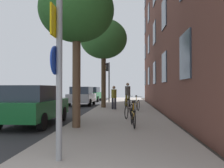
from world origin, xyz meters
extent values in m
plane|color=#332D28|center=(-2.40, 15.00, 0.00)|extent=(41.80, 41.80, 0.00)
cube|color=#2D2D30|center=(-4.50, 15.00, 0.01)|extent=(7.00, 38.00, 0.01)
cube|color=#9E9389|center=(1.10, 15.00, 0.06)|extent=(4.20, 38.00, 0.12)
cube|color=#384756|center=(3.42, 7.00, 2.69)|extent=(0.06, 1.59, 1.68)
cube|color=#384756|center=(3.42, 12.00, 2.69)|extent=(0.06, 1.59, 1.68)
cube|color=#384756|center=(3.42, 17.00, 2.69)|extent=(0.06, 1.59, 1.68)
cube|color=#384756|center=(3.42, 22.00, 2.69)|extent=(0.06, 1.59, 1.68)
cube|color=#384756|center=(3.42, 27.00, 2.69)|extent=(0.06, 1.59, 1.68)
cube|color=#384756|center=(3.42, 12.00, 5.76)|extent=(0.06, 1.59, 1.68)
cube|color=#384756|center=(3.42, 17.00, 5.76)|extent=(0.06, 1.59, 1.68)
cube|color=#384756|center=(3.42, 22.00, 5.76)|extent=(0.06, 1.59, 1.68)
cube|color=#384756|center=(3.42, 27.00, 5.76)|extent=(0.06, 1.59, 1.68)
cube|color=#384756|center=(3.42, 22.00, 8.82)|extent=(0.06, 1.59, 1.68)
cube|color=#384756|center=(3.42, 27.00, 8.82)|extent=(0.06, 1.59, 1.68)
cube|color=#384756|center=(3.42, 27.00, 11.89)|extent=(0.06, 1.59, 1.68)
cylinder|color=gray|center=(0.01, 2.77, 1.74)|extent=(0.12, 0.12, 3.23)
cube|color=yellow|center=(-0.07, 2.77, 2.82)|extent=(0.03, 0.60, 0.60)
cylinder|color=#14339E|center=(-0.07, 2.77, 2.07)|extent=(0.03, 0.56, 0.56)
cylinder|color=black|center=(-0.46, 21.97, 2.08)|extent=(0.12, 0.12, 3.91)
cube|color=black|center=(-0.64, 21.97, 3.58)|extent=(0.20, 0.24, 0.80)
sphere|color=#4B0707|center=(-0.75, 21.97, 3.84)|extent=(0.16, 0.16, 0.16)
sphere|color=orange|center=(-0.75, 21.97, 3.58)|extent=(0.16, 0.16, 0.16)
sphere|color=#083E11|center=(-0.75, 21.97, 3.32)|extent=(0.16, 0.16, 0.16)
cylinder|color=brown|center=(-0.48, 6.74, 1.83)|extent=(0.29, 0.29, 3.41)
ellipsoid|color=#2D6628|center=(-0.48, 6.74, 4.34)|extent=(2.71, 2.71, 2.31)
cylinder|color=#4C3823|center=(-0.39, 15.79, 2.11)|extent=(0.34, 0.34, 3.97)
ellipsoid|color=#387533|center=(-0.39, 15.79, 5.12)|extent=(3.43, 3.43, 2.91)
torus|color=black|center=(1.51, 7.57, 0.45)|extent=(0.08, 0.65, 0.65)
torus|color=black|center=(1.58, 6.52, 0.45)|extent=(0.08, 0.65, 0.65)
cylinder|color=#C68C19|center=(1.55, 7.04, 0.63)|extent=(0.10, 0.89, 0.04)
cylinder|color=#C68C19|center=(1.57, 6.78, 0.54)|extent=(0.08, 0.54, 0.29)
cylinder|color=#C68C19|center=(1.56, 6.89, 0.87)|extent=(0.04, 0.04, 0.28)
cube|color=black|center=(1.56, 6.89, 1.03)|extent=(0.10, 0.24, 0.06)
cylinder|color=#4C4C4C|center=(1.51, 7.57, 0.95)|extent=(0.42, 0.06, 0.03)
torus|color=black|center=(1.55, 10.21, 0.43)|extent=(0.19, 0.61, 0.62)
torus|color=black|center=(1.30, 9.19, 0.43)|extent=(0.19, 0.61, 0.62)
cylinder|color=#99999E|center=(1.42, 9.70, 0.60)|extent=(0.25, 0.88, 0.04)
cylinder|color=#99999E|center=(1.36, 9.44, 0.52)|extent=(0.17, 0.53, 0.29)
cylinder|color=#99999E|center=(1.39, 9.55, 0.84)|extent=(0.04, 0.04, 0.28)
cube|color=black|center=(1.39, 9.55, 1.00)|extent=(0.10, 0.24, 0.06)
cylinder|color=#4C4C4C|center=(1.55, 10.21, 0.92)|extent=(0.42, 0.13, 0.03)
torus|color=black|center=(2.02, 13.26, 0.46)|extent=(0.20, 0.67, 0.68)
torus|color=black|center=(1.79, 12.30, 0.46)|extent=(0.20, 0.67, 0.68)
cylinder|color=#C68C19|center=(1.90, 12.78, 0.65)|extent=(0.24, 0.83, 0.04)
cylinder|color=#C68C19|center=(1.85, 12.54, 0.56)|extent=(0.16, 0.50, 0.28)
cylinder|color=#C68C19|center=(1.87, 12.63, 0.90)|extent=(0.04, 0.04, 0.28)
cube|color=black|center=(1.87, 12.63, 1.06)|extent=(0.10, 0.24, 0.06)
cylinder|color=#4C4C4C|center=(2.02, 13.26, 0.98)|extent=(0.42, 0.13, 0.03)
torus|color=black|center=(1.51, 14.84, 0.45)|extent=(0.08, 0.66, 0.66)
torus|color=black|center=(1.45, 13.79, 0.45)|extent=(0.08, 0.66, 0.66)
cylinder|color=black|center=(1.48, 14.31, 0.63)|extent=(0.09, 0.90, 0.04)
cylinder|color=black|center=(1.46, 14.05, 0.55)|extent=(0.07, 0.54, 0.29)
cylinder|color=black|center=(1.47, 14.16, 0.88)|extent=(0.04, 0.04, 0.28)
cube|color=black|center=(1.47, 14.16, 1.04)|extent=(0.10, 0.24, 0.06)
cylinder|color=#4C4C4C|center=(1.51, 14.84, 0.96)|extent=(0.42, 0.05, 0.03)
torus|color=black|center=(1.40, 17.46, 0.44)|extent=(0.15, 0.63, 0.63)
torus|color=black|center=(1.21, 16.41, 0.44)|extent=(0.15, 0.63, 0.63)
cylinder|color=#C68C19|center=(1.30, 16.94, 0.61)|extent=(0.21, 0.90, 0.04)
cylinder|color=#C68C19|center=(1.25, 16.68, 0.53)|extent=(0.14, 0.55, 0.29)
cylinder|color=#C68C19|center=(1.27, 16.78, 0.85)|extent=(0.04, 0.04, 0.28)
cube|color=black|center=(1.27, 16.78, 1.01)|extent=(0.10, 0.24, 0.06)
cylinder|color=#4C4C4C|center=(1.40, 17.46, 0.93)|extent=(0.42, 0.10, 0.03)
cylinder|color=#26262D|center=(0.37, 14.20, 0.50)|extent=(0.14, 0.14, 0.75)
cylinder|color=#26262D|center=(0.54, 14.20, 0.50)|extent=(0.14, 0.14, 0.75)
cylinder|color=olive|center=(0.45, 14.20, 1.16)|extent=(0.36, 0.36, 0.57)
sphere|color=#936B4C|center=(0.45, 14.20, 1.56)|extent=(0.20, 0.20, 0.20)
cylinder|color=olive|center=(1.26, 16.81, 0.56)|extent=(0.17, 0.17, 0.88)
cylinder|color=olive|center=(1.46, 16.81, 0.56)|extent=(0.17, 0.17, 0.88)
cylinder|color=#4C4742|center=(1.36, 16.81, 1.33)|extent=(0.46, 0.46, 0.66)
sphere|color=tan|center=(1.36, 16.81, 1.81)|extent=(0.24, 0.24, 0.24)
cube|color=#19662D|center=(-2.52, 7.96, 0.68)|extent=(1.86, 4.29, 0.70)
cube|color=#2D3847|center=(-2.52, 7.74, 1.33)|extent=(1.56, 2.41, 0.60)
cylinder|color=black|center=(-3.35, 9.33, 0.33)|extent=(0.22, 0.64, 0.64)
cylinder|color=black|center=(-1.68, 9.33, 0.33)|extent=(0.22, 0.64, 0.64)
cylinder|color=black|center=(-1.68, 6.59, 0.33)|extent=(0.22, 0.64, 0.64)
cube|color=#B7B7BC|center=(-2.59, 19.08, 0.68)|extent=(1.97, 3.96, 0.70)
cube|color=#2D3847|center=(-2.59, 18.89, 1.33)|extent=(1.63, 2.23, 0.60)
cylinder|color=black|center=(-3.45, 20.34, 0.33)|extent=(0.22, 0.64, 0.64)
cylinder|color=black|center=(-1.72, 20.34, 0.33)|extent=(0.22, 0.64, 0.64)
cylinder|color=black|center=(-3.45, 17.83, 0.33)|extent=(0.22, 0.64, 0.64)
cylinder|color=black|center=(-1.72, 17.83, 0.33)|extent=(0.22, 0.64, 0.64)
cube|color=#19662D|center=(-2.73, 25.69, 0.68)|extent=(2.05, 4.20, 0.70)
cube|color=#1E232D|center=(-2.73, 25.48, 1.33)|extent=(1.67, 2.38, 0.60)
cylinder|color=black|center=(-3.57, 27.01, 0.33)|extent=(0.22, 0.64, 0.64)
cylinder|color=black|center=(-1.88, 27.01, 0.33)|extent=(0.22, 0.64, 0.64)
cylinder|color=black|center=(-3.57, 24.37, 0.33)|extent=(0.22, 0.64, 0.64)
cylinder|color=black|center=(-1.88, 24.37, 0.33)|extent=(0.22, 0.64, 0.64)
camera|label=1|loc=(1.35, -1.93, 1.53)|focal=39.19mm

